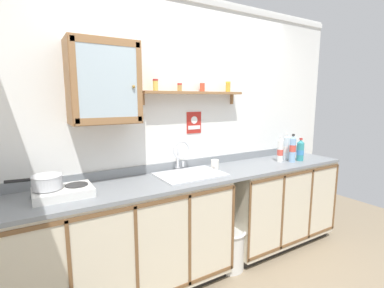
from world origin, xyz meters
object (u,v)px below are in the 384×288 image
(sink, at_px, (189,176))
(bottle_water_blue_1, at_px, (293,149))
(bottle_detergent_teal_2, at_px, (300,151))
(bottle_opaque_white_3, at_px, (280,150))
(hot_plate_stove, at_px, (63,192))
(mug, at_px, (215,164))
(bottle_water_clear_0, at_px, (287,148))
(wall_cabinet, at_px, (104,83))
(trash_bin, at_px, (230,248))
(saucepan, at_px, (47,182))
(warning_sign, at_px, (194,123))

(sink, height_order, bottle_water_blue_1, bottle_water_blue_1)
(bottle_detergent_teal_2, height_order, bottle_opaque_white_3, bottle_opaque_white_3)
(hot_plate_stove, xyz_separation_m, mug, (1.39, 0.09, 0.01))
(bottle_water_clear_0, distance_m, mug, 0.95)
(mug, relative_size, wall_cabinet, 0.16)
(bottle_detergent_teal_2, xyz_separation_m, wall_cabinet, (-2.06, 0.24, 0.69))
(sink, height_order, bottle_opaque_white_3, sink)
(bottle_detergent_teal_2, xyz_separation_m, bottle_opaque_white_3, (-0.23, 0.08, 0.01))
(trash_bin, bearing_deg, mug, 97.60)
(sink, relative_size, bottle_opaque_white_3, 2.11)
(saucepan, distance_m, bottle_opaque_white_3, 2.28)
(bottle_water_clear_0, height_order, trash_bin, bottle_water_clear_0)
(warning_sign, bearing_deg, trash_bin, -68.20)
(sink, distance_m, bottle_water_blue_1, 1.24)
(saucepan, xyz_separation_m, warning_sign, (1.35, 0.26, 0.33))
(bottle_water_blue_1, bearing_deg, hot_plate_stove, 177.38)
(trash_bin, bearing_deg, bottle_water_clear_0, 8.68)
(saucepan, distance_m, bottle_water_blue_1, 2.38)
(bottle_water_blue_1, distance_m, warning_sign, 1.13)
(bottle_detergent_teal_2, relative_size, bottle_opaque_white_3, 0.90)
(sink, relative_size, trash_bin, 1.49)
(bottle_water_blue_1, height_order, mug, bottle_water_blue_1)
(bottle_detergent_teal_2, distance_m, bottle_opaque_white_3, 0.25)
(bottle_opaque_white_3, relative_size, wall_cabinet, 0.45)
(saucepan, xyz_separation_m, mug, (1.49, 0.07, -0.07))
(bottle_water_clear_0, relative_size, bottle_water_blue_1, 0.99)
(bottle_water_blue_1, bearing_deg, saucepan, 176.99)
(bottle_water_blue_1, xyz_separation_m, wall_cabinet, (-1.93, 0.24, 0.66))
(bottle_water_blue_1, bearing_deg, trash_bin, -178.60)
(hot_plate_stove, distance_m, mug, 1.39)
(mug, height_order, wall_cabinet, wall_cabinet)
(bottle_opaque_white_3, xyz_separation_m, warning_sign, (-0.93, 0.30, 0.32))
(warning_sign, xyz_separation_m, trash_bin, (0.16, -0.40, -1.20))
(mug, xyz_separation_m, trash_bin, (0.03, -0.22, -0.80))
(warning_sign, bearing_deg, sink, -129.63)
(saucepan, distance_m, mug, 1.49)
(saucepan, bearing_deg, trash_bin, -5.52)
(mug, bearing_deg, wall_cabinet, 177.83)
(bottle_water_clear_0, relative_size, mug, 3.12)
(hot_plate_stove, distance_m, bottle_opaque_white_3, 2.18)
(sink, distance_m, trash_bin, 0.83)
(bottle_opaque_white_3, relative_size, warning_sign, 1.33)
(bottle_water_blue_1, bearing_deg, warning_sign, 159.60)
(sink, distance_m, warning_sign, 0.56)
(bottle_water_clear_0, height_order, bottle_opaque_white_3, bottle_water_clear_0)
(hot_plate_stove, relative_size, warning_sign, 1.85)
(bottle_detergent_teal_2, bearing_deg, mug, 169.20)
(bottle_detergent_teal_2, bearing_deg, wall_cabinet, 173.49)
(sink, xyz_separation_m, warning_sign, (0.20, 0.24, 0.46))
(bottle_detergent_teal_2, bearing_deg, trash_bin, -178.62)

